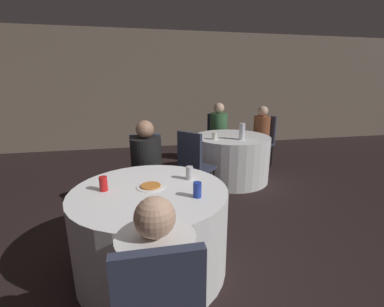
# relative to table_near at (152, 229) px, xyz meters

# --- Properties ---
(ground_plane) EXTENTS (16.00, 16.00, 0.00)m
(ground_plane) POSITION_rel_table_near_xyz_m (0.15, -0.03, -0.37)
(ground_plane) COLOR black
(wall_back) EXTENTS (16.00, 0.06, 2.80)m
(wall_back) POSITION_rel_table_near_xyz_m (0.15, 4.56, 1.03)
(wall_back) COLOR #7A6B5B
(wall_back) RESTS_ON ground_plane
(table_near) EXTENTS (1.31, 1.31, 0.75)m
(table_near) POSITION_rel_table_near_xyz_m (0.00, 0.00, 0.00)
(table_near) COLOR white
(table_near) RESTS_ON ground_plane
(table_far) EXTENTS (1.26, 1.26, 0.75)m
(table_far) POSITION_rel_table_near_xyz_m (1.44, 1.92, 0.00)
(table_far) COLOR white
(table_far) RESTS_ON ground_plane
(chair_near_north) EXTENTS (0.40, 0.41, 0.99)m
(chair_near_north) POSITION_rel_table_near_xyz_m (0.01, 1.08, 0.21)
(chair_near_north) COLOR #2D3347
(chair_near_north) RESTS_ON ground_plane
(chair_far_northeast) EXTENTS (0.55, 0.55, 0.99)m
(chair_far_northeast) POSITION_rel_table_near_xyz_m (2.32, 2.50, 0.21)
(chair_far_northeast) COLOR #2D3347
(chair_far_northeast) RESTS_ON ground_plane
(chair_far_north) EXTENTS (0.43, 0.43, 0.99)m
(chair_far_north) POSITION_rel_table_near_xyz_m (1.51, 2.97, 0.21)
(chair_far_north) COLOR #2D3347
(chair_far_north) RESTS_ON ground_plane
(chair_far_southwest) EXTENTS (0.56, 0.56, 0.99)m
(chair_far_southwest) POSITION_rel_table_near_xyz_m (0.64, 1.24, 0.21)
(chair_far_southwest) COLOR #2D3347
(chair_far_southwest) RESTS_ON ground_plane
(person_black_shirt) EXTENTS (0.37, 0.52, 1.19)m
(person_black_shirt) POSITION_rel_table_near_xyz_m (0.01, 0.91, 0.24)
(person_black_shirt) COLOR #33384C
(person_black_shirt) RESTS_ON ground_plane
(person_green_jacket) EXTENTS (0.36, 0.51, 1.22)m
(person_green_jacket) POSITION_rel_table_near_xyz_m (1.50, 2.81, 0.25)
(person_green_jacket) COLOR #282828
(person_green_jacket) RESTS_ON ground_plane
(person_floral_shirt) EXTENTS (0.46, 0.42, 1.18)m
(person_floral_shirt) POSITION_rel_table_near_xyz_m (2.17, 2.41, 0.22)
(person_floral_shirt) COLOR black
(person_floral_shirt) RESTS_ON ground_plane
(person_white_shirt) EXTENTS (0.37, 0.53, 1.13)m
(person_white_shirt) POSITION_rel_table_near_xyz_m (-0.01, -0.91, 0.22)
(person_white_shirt) COLOR #282828
(person_white_shirt) RESTS_ON ground_plane
(pizza_plate_near) EXTENTS (0.24, 0.24, 0.02)m
(pizza_plate_near) POSITION_rel_table_near_xyz_m (0.01, 0.05, 0.38)
(pizza_plate_near) COLOR white
(pizza_plate_near) RESTS_ON table_near
(soda_can_blue) EXTENTS (0.07, 0.07, 0.12)m
(soda_can_blue) POSITION_rel_table_near_xyz_m (0.36, -0.22, 0.44)
(soda_can_blue) COLOR #1E38A5
(soda_can_blue) RESTS_ON table_near
(soda_can_red) EXTENTS (0.07, 0.07, 0.12)m
(soda_can_red) POSITION_rel_table_near_xyz_m (-0.37, 0.06, 0.44)
(soda_can_red) COLOR red
(soda_can_red) RESTS_ON table_near
(soda_can_silver) EXTENTS (0.07, 0.07, 0.12)m
(soda_can_silver) POSITION_rel_table_near_xyz_m (0.37, 0.17, 0.44)
(soda_can_silver) COLOR silver
(soda_can_silver) RESTS_ON table_near
(bottle_far) EXTENTS (0.09, 0.09, 0.26)m
(bottle_far) POSITION_rel_table_near_xyz_m (1.50, 1.66, 0.50)
(bottle_far) COLOR silver
(bottle_far) RESTS_ON table_far
(cup_far) EXTENTS (0.08, 0.08, 0.11)m
(cup_far) POSITION_rel_table_near_xyz_m (1.09, 1.76, 0.43)
(cup_far) COLOR silver
(cup_far) RESTS_ON table_far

